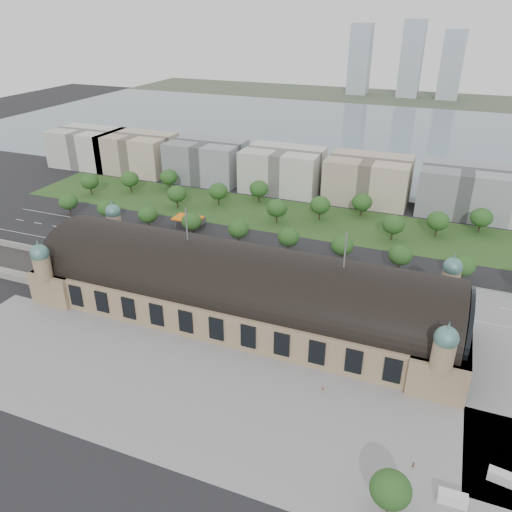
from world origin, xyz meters
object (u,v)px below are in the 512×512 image
at_px(parked_car_3, 133,259).
at_px(traffic_car_2, 111,244).
at_px(traffic_car_3, 221,247).
at_px(bus_mid, 250,266).
at_px(bus_west, 284,278).
at_px(parked_car_5, 156,258).
at_px(parked_car_2, 163,265).
at_px(traffic_car_6, 417,297).
at_px(van_south, 451,498).
at_px(pedestrian_1, 413,465).
at_px(van_east, 501,477).
at_px(parked_car_6, 207,273).
at_px(parked_car_0, 94,251).
at_px(traffic_car_1, 147,234).
at_px(traffic_car_4, 249,273).
at_px(bus_east, 353,287).
at_px(traffic_car_5, 353,275).
at_px(pedestrian_0, 323,390).
at_px(parked_car_4, 168,266).
at_px(petrol_station, 193,219).

bearing_deg(parked_car_3, traffic_car_2, -142.32).
height_order(traffic_car_3, bus_mid, bus_mid).
bearing_deg(bus_west, traffic_car_3, 64.87).
bearing_deg(parked_car_5, parked_car_2, 33.39).
height_order(traffic_car_6, parked_car_2, parked_car_2).
height_order(van_south, pedestrian_1, van_south).
xyz_separation_m(parked_car_2, van_east, (128.03, -63.67, 0.49)).
height_order(traffic_car_2, parked_car_2, parked_car_2).
bearing_deg(van_south, van_east, 42.24).
relative_size(traffic_car_6, van_east, 0.74).
bearing_deg(parked_car_6, parked_car_0, -110.24).
relative_size(parked_car_0, van_east, 0.76).
distance_m(traffic_car_6, bus_mid, 67.44).
bearing_deg(traffic_car_1, parked_car_3, -168.26).
distance_m(traffic_car_1, parked_car_6, 49.97).
relative_size(traffic_car_1, van_east, 0.76).
bearing_deg(bus_west, parked_car_6, 103.36).
xyz_separation_m(traffic_car_3, parked_car_3, (-30.29, -24.93, 0.14)).
bearing_deg(traffic_car_4, bus_east, 92.25).
relative_size(traffic_car_5, bus_west, 0.37).
relative_size(traffic_car_4, pedestrian_1, 2.43).
bearing_deg(parked_car_2, van_east, 24.24).
height_order(traffic_car_2, van_east, van_east).
bearing_deg(traffic_car_4, pedestrian_0, 37.19).
xyz_separation_m(parked_car_6, van_south, (96.85, -73.73, 0.56)).
relative_size(traffic_car_1, van_south, 0.79).
bearing_deg(parked_car_2, pedestrian_1, 19.05).
xyz_separation_m(traffic_car_4, pedestrian_1, (72.68, -74.14, 0.15)).
height_order(traffic_car_1, van_south, van_south).
xyz_separation_m(traffic_car_6, parked_car_5, (-108.25, -8.70, 0.08)).
bearing_deg(parked_car_2, parked_car_0, -129.32).
relative_size(parked_car_6, van_south, 0.80).
distance_m(parked_car_5, pedestrian_1, 135.14).
distance_m(parked_car_4, bus_west, 49.54).
relative_size(traffic_car_6, pedestrian_1, 2.74).
bearing_deg(pedestrian_1, van_east, -60.08).
relative_size(bus_mid, van_east, 1.60).
relative_size(parked_car_3, pedestrian_0, 2.78).
relative_size(traffic_car_2, bus_east, 0.45).
height_order(traffic_car_6, bus_east, bus_east).
bearing_deg(petrol_station, parked_car_3, -97.76).
xyz_separation_m(traffic_car_1, bus_mid, (58.01, -13.03, 0.63)).
xyz_separation_m(traffic_car_1, parked_car_3, (8.03, -24.03, -0.01)).
relative_size(parked_car_3, parked_car_4, 1.03).
bearing_deg(parked_car_6, bus_mid, 107.51).
xyz_separation_m(traffic_car_2, traffic_car_6, (135.43, 3.13, 0.02)).
distance_m(traffic_car_2, traffic_car_4, 69.44).
xyz_separation_m(traffic_car_1, pedestrian_1, (132.07, -91.17, 0.05)).
distance_m(parked_car_2, parked_car_5, 7.13).
bearing_deg(parked_car_0, bus_east, 59.37).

